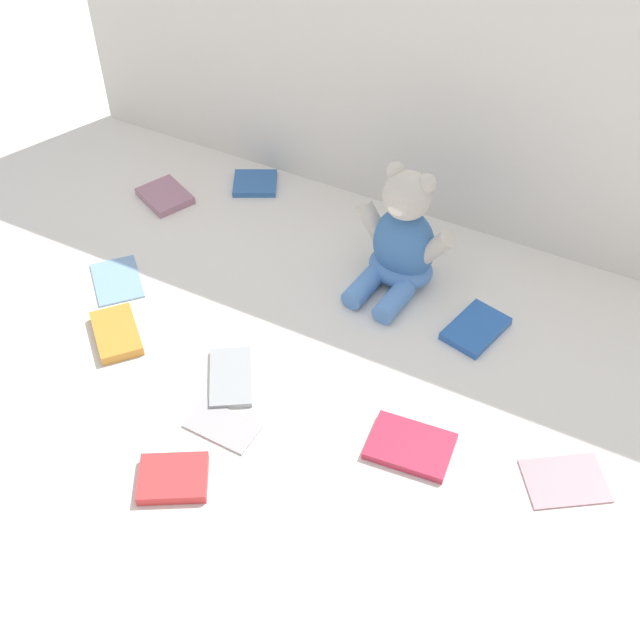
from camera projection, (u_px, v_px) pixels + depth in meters
ground_plane at (335, 320)px, 1.60m from camera, size 3.20×3.20×0.00m
backdrop_drape at (430, 61)px, 1.59m from camera, size 1.66×0.03×0.71m
teddy_bear at (402, 242)px, 1.61m from camera, size 0.22×0.20×0.26m
book_case_0 at (223, 425)px, 1.41m from camera, size 0.13×0.07×0.01m
book_case_1 at (116, 333)px, 1.56m from camera, size 0.15×0.14×0.02m
book_case_2 at (165, 196)px, 1.86m from camera, size 0.14×0.13×0.02m
book_case_3 at (410, 446)px, 1.38m from camera, size 0.15×0.11×0.01m
book_case_4 at (173, 478)px, 1.33m from camera, size 0.14×0.13×0.02m
book_case_5 at (565, 480)px, 1.34m from camera, size 0.16×0.15×0.01m
book_case_6 at (255, 183)px, 1.89m from camera, size 0.13×0.13×0.01m
book_case_7 at (476, 329)px, 1.57m from camera, size 0.11×0.14×0.02m
book_case_8 at (117, 280)px, 1.67m from camera, size 0.16×0.16×0.01m
book_case_9 at (231, 377)px, 1.49m from camera, size 0.14×0.15×0.01m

